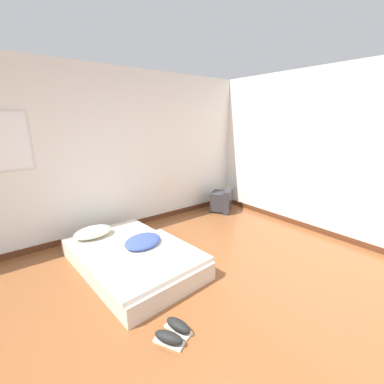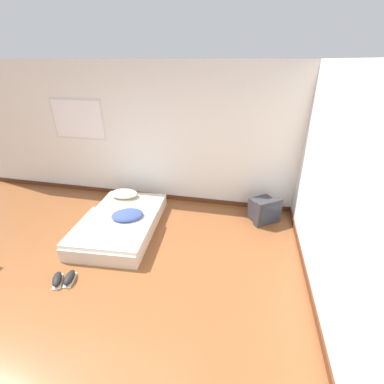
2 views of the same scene
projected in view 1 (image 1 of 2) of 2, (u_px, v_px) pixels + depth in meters
ground_plane at (242, 351)px, 2.09m from camera, size 20.00×20.00×0.00m
wall_back at (100, 155)px, 3.97m from camera, size 7.90×0.08×2.60m
mattress_bed at (132, 256)px, 3.27m from camera, size 1.29×1.93×0.37m
crt_tv at (222, 201)px, 5.24m from camera, size 0.58×0.57×0.46m
sneaker_pair at (174, 332)px, 2.21m from camera, size 0.33×0.34×0.10m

